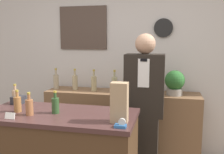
{
  "coord_description": "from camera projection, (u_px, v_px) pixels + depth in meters",
  "views": [
    {
      "loc": [
        0.67,
        -1.56,
        1.63
      ],
      "look_at": [
        0.06,
        1.09,
        1.22
      ],
      "focal_mm": 40.0,
      "sensor_mm": 36.0,
      "label": 1
    }
  ],
  "objects": [
    {
      "name": "paper_bag",
      "position": [
        119.0,
        103.0,
        1.99
      ],
      "size": [
        0.13,
        0.1,
        0.33
      ],
      "color": "tan",
      "rests_on": "display_counter"
    },
    {
      "name": "back_wall",
      "position": [
        121.0,
        59.0,
        3.62
      ],
      "size": [
        5.2,
        0.09,
        2.7
      ],
      "color": "silver",
      "rests_on": "ground_plane"
    },
    {
      "name": "shelf_bottle_5",
      "position": [
        157.0,
        85.0,
        3.28
      ],
      "size": [
        0.07,
        0.07,
        0.3
      ],
      "color": "tan",
      "rests_on": "back_shelf"
    },
    {
      "name": "counter_bottle_2",
      "position": [
        29.0,
        107.0,
        2.19
      ],
      "size": [
        0.07,
        0.07,
        0.21
      ],
      "color": "#9E633D",
      "rests_on": "display_counter"
    },
    {
      "name": "counter_bottle_0",
      "position": [
        15.0,
        96.0,
        2.59
      ],
      "size": [
        0.07,
        0.07,
        0.21
      ],
      "color": "tan",
      "rests_on": "display_counter"
    },
    {
      "name": "tape_dispenser",
      "position": [
        121.0,
        125.0,
        1.89
      ],
      "size": [
        0.09,
        0.06,
        0.07
      ],
      "color": "#2D66A8",
      "rests_on": "display_counter"
    },
    {
      "name": "shelf_bottle_0",
      "position": [
        56.0,
        81.0,
        3.61
      ],
      "size": [
        0.07,
        0.07,
        0.3
      ],
      "color": "tan",
      "rests_on": "back_shelf"
    },
    {
      "name": "counter_bottle_3",
      "position": [
        55.0,
        105.0,
        2.25
      ],
      "size": [
        0.07,
        0.07,
        0.21
      ],
      "color": "#2E5029",
      "rests_on": "display_counter"
    },
    {
      "name": "shelf_bottle_4",
      "position": [
        136.0,
        84.0,
        3.36
      ],
      "size": [
        0.07,
        0.07,
        0.3
      ],
      "color": "tan",
      "rests_on": "back_shelf"
    },
    {
      "name": "price_card_right",
      "position": [
        10.0,
        116.0,
        2.09
      ],
      "size": [
        0.09,
        0.02,
        0.06
      ],
      "color": "white",
      "rests_on": "display_counter"
    },
    {
      "name": "shelf_bottle_1",
      "position": [
        75.0,
        82.0,
        3.55
      ],
      "size": [
        0.07,
        0.07,
        0.3
      ],
      "color": "tan",
      "rests_on": "back_shelf"
    },
    {
      "name": "gift_box",
      "position": [
        19.0,
        100.0,
        2.59
      ],
      "size": [
        0.11,
        0.14,
        0.08
      ],
      "color": "#2D2D33",
      "rests_on": "display_counter"
    },
    {
      "name": "shelf_bottle_3",
      "position": [
        114.0,
        84.0,
        3.41
      ],
      "size": [
        0.07,
        0.07,
        0.3
      ],
      "color": "tan",
      "rests_on": "back_shelf"
    },
    {
      "name": "counter_bottle_1",
      "position": [
        18.0,
        104.0,
        2.29
      ],
      "size": [
        0.07,
        0.07,
        0.21
      ],
      "color": "#A16C3B",
      "rests_on": "display_counter"
    },
    {
      "name": "shopkeeper",
      "position": [
        144.0,
        110.0,
        2.8
      ],
      "size": [
        0.43,
        0.27,
        1.7
      ],
      "color": "black",
      "rests_on": "ground_plane"
    },
    {
      "name": "shelf_bottle_2",
      "position": [
        94.0,
        83.0,
        3.46
      ],
      "size": [
        0.07,
        0.07,
        0.3
      ],
      "color": "tan",
      "rests_on": "back_shelf"
    },
    {
      "name": "potted_plant",
      "position": [
        175.0,
        82.0,
        3.19
      ],
      "size": [
        0.25,
        0.25,
        0.32
      ],
      "color": "#9E998E",
      "rests_on": "back_shelf"
    },
    {
      "name": "back_shelf",
      "position": [
        121.0,
        124.0,
        3.47
      ],
      "size": [
        2.09,
        0.45,
        0.92
      ],
      "color": "brown",
      "rests_on": "ground_plane"
    }
  ]
}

